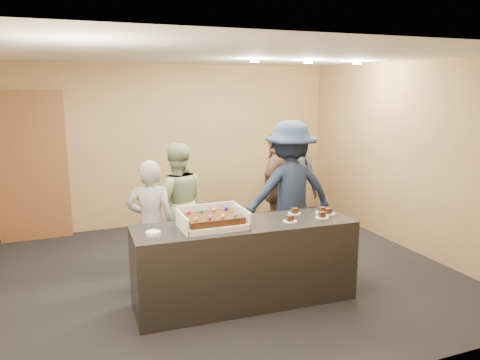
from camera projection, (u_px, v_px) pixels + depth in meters
The scene contains 17 objects.
room at pixel (210, 170), 5.64m from camera, with size 6.04×6.00×2.70m.
serving_counter at pixel (245, 263), 5.10m from camera, with size 2.40×0.70×0.90m, color black.
storage_cabinet at pixel (32, 167), 7.12m from camera, with size 1.03×0.15×2.27m, color brown.
cake_box at pixel (212, 223), 4.89m from camera, with size 0.68×0.47×0.20m.
sheet_cake at pixel (213, 218), 4.86m from camera, with size 0.58×0.40×0.11m.
plate_stack at pixel (153, 233), 4.63m from camera, with size 0.15×0.15×0.04m, color white.
slice_a at pixel (290, 219), 5.08m from camera, with size 0.15×0.15×0.07m.
slice_b at pixel (295, 212), 5.39m from camera, with size 0.15×0.15×0.07m.
slice_c at pixel (322, 216), 5.23m from camera, with size 0.15×0.15×0.07m.
slice_d at pixel (322, 211), 5.43m from camera, with size 0.15×0.15×0.07m.
slice_e at pixel (328, 212), 5.38m from camera, with size 0.15×0.15×0.07m.
person_server_grey at pixel (151, 224), 5.47m from camera, with size 0.56×0.36×1.52m, color gray.
person_sage_man at pixel (177, 203), 6.27m from camera, with size 0.79×0.61×1.62m, color #95AE7B.
person_navy_man at pixel (290, 192), 6.26m from camera, with size 1.23×0.71×1.91m, color #1D2943.
person_brown_extra at pixel (277, 189), 6.93m from camera, with size 1.00×0.42×1.71m, color brown.
person_dark_suit at pixel (291, 179), 7.49m from camera, with size 0.86×0.56×1.75m, color #252529.
ceiling_spotlights at pixel (308, 62), 6.41m from camera, with size 1.72×0.12×0.03m.
Camera 1 is at (-1.72, -5.29, 2.36)m, focal length 35.00 mm.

